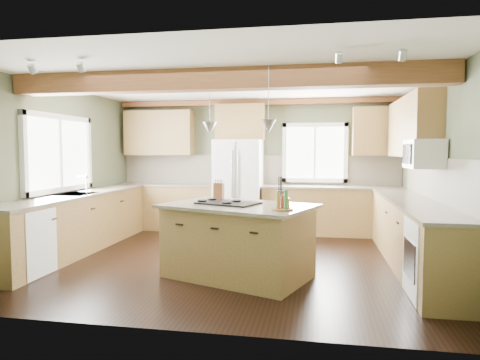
# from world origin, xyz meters

# --- Properties ---
(floor) EXTENTS (5.60, 5.60, 0.00)m
(floor) POSITION_xyz_m (0.00, 0.00, 0.00)
(floor) COLOR black
(floor) RESTS_ON ground
(ceiling) EXTENTS (5.60, 5.60, 0.00)m
(ceiling) POSITION_xyz_m (0.00, 0.00, 2.60)
(ceiling) COLOR silver
(ceiling) RESTS_ON wall_back
(wall_back) EXTENTS (5.60, 0.00, 5.60)m
(wall_back) POSITION_xyz_m (0.00, 2.50, 1.30)
(wall_back) COLOR #4E543C
(wall_back) RESTS_ON ground
(wall_left) EXTENTS (0.00, 5.00, 5.00)m
(wall_left) POSITION_xyz_m (-2.80, 0.00, 1.30)
(wall_left) COLOR #4E543C
(wall_left) RESTS_ON ground
(wall_right) EXTENTS (0.00, 5.00, 5.00)m
(wall_right) POSITION_xyz_m (2.80, 0.00, 1.30)
(wall_right) COLOR #4E543C
(wall_right) RESTS_ON ground
(ceiling_beam) EXTENTS (5.55, 0.26, 0.26)m
(ceiling_beam) POSITION_xyz_m (0.00, -0.80, 2.47)
(ceiling_beam) COLOR #5B2D1A
(ceiling_beam) RESTS_ON ceiling
(soffit_trim) EXTENTS (5.55, 0.20, 0.10)m
(soffit_trim) POSITION_xyz_m (0.00, 2.40, 2.54)
(soffit_trim) COLOR #5B2D1A
(soffit_trim) RESTS_ON ceiling
(backsplash_back) EXTENTS (5.58, 0.03, 0.58)m
(backsplash_back) POSITION_xyz_m (0.00, 2.48, 1.21)
(backsplash_back) COLOR brown
(backsplash_back) RESTS_ON wall_back
(backsplash_right) EXTENTS (0.03, 3.70, 0.58)m
(backsplash_right) POSITION_xyz_m (2.78, 0.05, 1.21)
(backsplash_right) COLOR brown
(backsplash_right) RESTS_ON wall_right
(base_cab_back_left) EXTENTS (2.02, 0.60, 0.88)m
(base_cab_back_left) POSITION_xyz_m (-1.79, 2.20, 0.44)
(base_cab_back_left) COLOR brown
(base_cab_back_left) RESTS_ON floor
(counter_back_left) EXTENTS (2.06, 0.64, 0.04)m
(counter_back_left) POSITION_xyz_m (-1.79, 2.20, 0.90)
(counter_back_left) COLOR #484234
(counter_back_left) RESTS_ON base_cab_back_left
(base_cab_back_right) EXTENTS (2.62, 0.60, 0.88)m
(base_cab_back_right) POSITION_xyz_m (1.49, 2.20, 0.44)
(base_cab_back_right) COLOR brown
(base_cab_back_right) RESTS_ON floor
(counter_back_right) EXTENTS (2.66, 0.64, 0.04)m
(counter_back_right) POSITION_xyz_m (1.49, 2.20, 0.90)
(counter_back_right) COLOR #484234
(counter_back_right) RESTS_ON base_cab_back_right
(base_cab_left) EXTENTS (0.60, 3.70, 0.88)m
(base_cab_left) POSITION_xyz_m (-2.50, 0.05, 0.44)
(base_cab_left) COLOR brown
(base_cab_left) RESTS_ON floor
(counter_left) EXTENTS (0.64, 3.74, 0.04)m
(counter_left) POSITION_xyz_m (-2.50, 0.05, 0.90)
(counter_left) COLOR #484234
(counter_left) RESTS_ON base_cab_left
(base_cab_right) EXTENTS (0.60, 3.70, 0.88)m
(base_cab_right) POSITION_xyz_m (2.50, 0.05, 0.44)
(base_cab_right) COLOR brown
(base_cab_right) RESTS_ON floor
(counter_right) EXTENTS (0.64, 3.74, 0.04)m
(counter_right) POSITION_xyz_m (2.50, 0.05, 0.90)
(counter_right) COLOR #484234
(counter_right) RESTS_ON base_cab_right
(upper_cab_back_left) EXTENTS (1.40, 0.35, 0.90)m
(upper_cab_back_left) POSITION_xyz_m (-1.99, 2.33, 1.95)
(upper_cab_back_left) COLOR brown
(upper_cab_back_left) RESTS_ON wall_back
(upper_cab_over_fridge) EXTENTS (0.96, 0.35, 0.70)m
(upper_cab_over_fridge) POSITION_xyz_m (-0.30, 2.33, 2.15)
(upper_cab_over_fridge) COLOR brown
(upper_cab_over_fridge) RESTS_ON wall_back
(upper_cab_right) EXTENTS (0.35, 2.20, 0.90)m
(upper_cab_right) POSITION_xyz_m (2.62, 0.90, 1.95)
(upper_cab_right) COLOR brown
(upper_cab_right) RESTS_ON wall_right
(upper_cab_back_corner) EXTENTS (0.90, 0.35, 0.90)m
(upper_cab_back_corner) POSITION_xyz_m (2.30, 2.33, 1.95)
(upper_cab_back_corner) COLOR brown
(upper_cab_back_corner) RESTS_ON wall_back
(window_left) EXTENTS (0.04, 1.60, 1.05)m
(window_left) POSITION_xyz_m (-2.78, 0.05, 1.55)
(window_left) COLOR white
(window_left) RESTS_ON wall_left
(window_back) EXTENTS (1.10, 0.04, 1.00)m
(window_back) POSITION_xyz_m (1.15, 2.48, 1.55)
(window_back) COLOR white
(window_back) RESTS_ON wall_back
(sink) EXTENTS (0.50, 0.65, 0.03)m
(sink) POSITION_xyz_m (-2.50, 0.05, 0.91)
(sink) COLOR #262628
(sink) RESTS_ON counter_left
(faucet) EXTENTS (0.02, 0.02, 0.28)m
(faucet) POSITION_xyz_m (-2.32, 0.05, 1.05)
(faucet) COLOR #B2B2B7
(faucet) RESTS_ON sink
(dishwasher) EXTENTS (0.60, 0.60, 0.84)m
(dishwasher) POSITION_xyz_m (-2.49, -1.25, 0.43)
(dishwasher) COLOR white
(dishwasher) RESTS_ON floor
(oven) EXTENTS (0.60, 0.72, 0.84)m
(oven) POSITION_xyz_m (2.49, -1.25, 0.43)
(oven) COLOR white
(oven) RESTS_ON floor
(microwave) EXTENTS (0.40, 0.70, 0.38)m
(microwave) POSITION_xyz_m (2.58, -0.05, 1.55)
(microwave) COLOR white
(microwave) RESTS_ON wall_right
(pendant_left) EXTENTS (0.18, 0.18, 0.16)m
(pendant_left) POSITION_xyz_m (-0.17, -0.65, 1.88)
(pendant_left) COLOR #B2B2B7
(pendant_left) RESTS_ON ceiling
(pendant_right) EXTENTS (0.18, 0.18, 0.16)m
(pendant_right) POSITION_xyz_m (0.62, -0.95, 1.88)
(pendant_right) COLOR #B2B2B7
(pendant_right) RESTS_ON ceiling
(refrigerator) EXTENTS (0.90, 0.74, 1.80)m
(refrigerator) POSITION_xyz_m (-0.30, 2.12, 0.90)
(refrigerator) COLOR white
(refrigerator) RESTS_ON floor
(island) EXTENTS (1.94, 1.56, 0.88)m
(island) POSITION_xyz_m (0.23, -0.80, 0.44)
(island) COLOR brown
(island) RESTS_ON floor
(island_top) EXTENTS (2.09, 1.70, 0.04)m
(island_top) POSITION_xyz_m (0.23, -0.80, 0.90)
(island_top) COLOR #484234
(island_top) RESTS_ON island
(cooktop) EXTENTS (0.86, 0.71, 0.02)m
(cooktop) POSITION_xyz_m (0.09, -0.75, 0.93)
(cooktop) COLOR black
(cooktop) RESTS_ON island_top
(knife_block) EXTENTS (0.14, 0.11, 0.22)m
(knife_block) POSITION_xyz_m (-0.15, -0.23, 1.03)
(knife_block) COLOR brown
(knife_block) RESTS_ON island_top
(utensil_crock) EXTENTS (0.16, 0.16, 0.15)m
(utensil_crock) POSITION_xyz_m (0.73, -0.48, 1.00)
(utensil_crock) COLOR #3B342F
(utensil_crock) RESTS_ON island_top
(bottle_tray) EXTENTS (0.32, 0.32, 0.23)m
(bottle_tray) POSITION_xyz_m (0.81, -1.20, 1.03)
(bottle_tray) COLOR brown
(bottle_tray) RESTS_ON island_top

